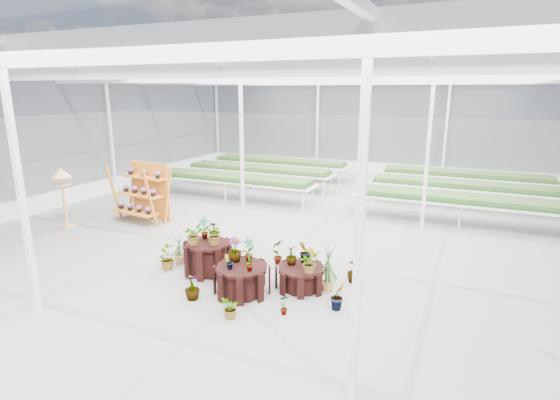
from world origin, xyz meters
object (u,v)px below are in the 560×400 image
at_px(plinth_low, 301,278).
at_px(plinth_mid, 242,280).
at_px(bird_table, 64,198).
at_px(shelf_rack, 141,193).
at_px(plinth_tall, 208,258).

bearing_deg(plinth_low, plinth_mid, -145.01).
bearing_deg(plinth_low, bird_table, 172.51).
bearing_deg(plinth_mid, shelf_rack, 149.17).
height_order(plinth_tall, shelf_rack, shelf_rack).
distance_m(plinth_low, bird_table, 8.02).
bearing_deg(bird_table, plinth_mid, -28.77).
relative_size(plinth_mid, bird_table, 0.62).
distance_m(shelf_rack, bird_table, 2.17).
height_order(plinth_low, shelf_rack, shelf_rack).
bearing_deg(plinth_mid, plinth_tall, 153.43).
xyz_separation_m(plinth_tall, plinth_mid, (1.20, -0.60, -0.06)).
relative_size(shelf_rack, bird_table, 1.01).
height_order(plinth_mid, shelf_rack, shelf_rack).
relative_size(plinth_tall, plinth_mid, 0.94).
relative_size(plinth_low, shelf_rack, 0.57).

